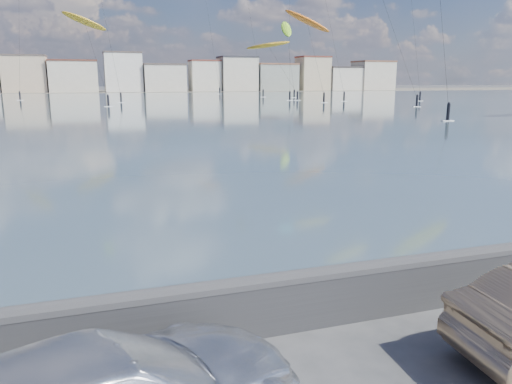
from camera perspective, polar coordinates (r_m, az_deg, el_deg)
bay_water at (r=96.32m, az=-17.52°, el=9.58°), size 500.00×177.00×0.00m
far_shore_strip at (r=204.76m, az=-18.21°, el=10.88°), size 500.00×60.00×0.00m
seawall at (r=8.49m, az=-3.73°, el=-13.07°), size 400.00×0.36×1.08m
far_buildings at (r=190.74m, az=-17.89°, el=12.63°), size 240.79×13.26×14.60m
kitesurfer_0 at (r=106.15m, az=5.85°, el=18.82°), size 9.00×14.21×19.02m
kitesurfer_5 at (r=95.48m, az=-18.98°, el=17.81°), size 7.99×11.54×16.17m
kitesurfer_15 at (r=131.58m, az=3.49°, el=17.98°), size 3.81×11.74×19.41m
kitesurfer_20 at (r=119.83m, az=1.41°, el=16.37°), size 10.46×17.01×13.32m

